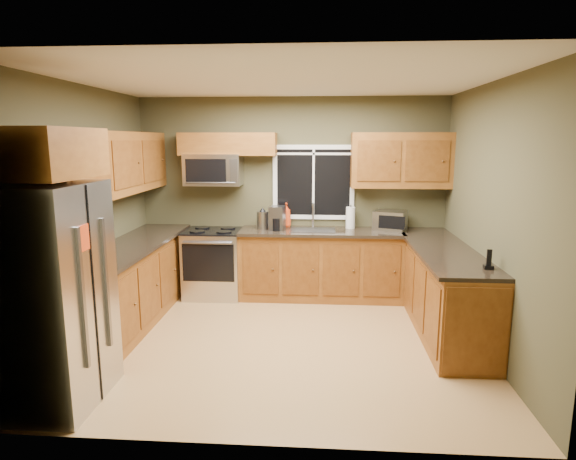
# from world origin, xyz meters

# --- Properties ---
(floor) EXTENTS (4.20, 4.20, 0.00)m
(floor) POSITION_xyz_m (0.00, 0.00, 0.00)
(floor) COLOR #AC804B
(floor) RESTS_ON ground
(ceiling) EXTENTS (4.20, 4.20, 0.00)m
(ceiling) POSITION_xyz_m (0.00, 0.00, 2.70)
(ceiling) COLOR white
(ceiling) RESTS_ON back_wall
(back_wall) EXTENTS (4.20, 0.00, 4.20)m
(back_wall) POSITION_xyz_m (0.00, 1.80, 1.35)
(back_wall) COLOR #444128
(back_wall) RESTS_ON ground
(front_wall) EXTENTS (4.20, 0.00, 4.20)m
(front_wall) POSITION_xyz_m (0.00, -1.80, 1.35)
(front_wall) COLOR #444128
(front_wall) RESTS_ON ground
(left_wall) EXTENTS (0.00, 3.60, 3.60)m
(left_wall) POSITION_xyz_m (-2.10, 0.00, 1.35)
(left_wall) COLOR #444128
(left_wall) RESTS_ON ground
(right_wall) EXTENTS (0.00, 3.60, 3.60)m
(right_wall) POSITION_xyz_m (2.10, 0.00, 1.35)
(right_wall) COLOR #444128
(right_wall) RESTS_ON ground
(window) EXTENTS (1.12, 0.03, 1.02)m
(window) POSITION_xyz_m (0.30, 1.78, 1.55)
(window) COLOR white
(window) RESTS_ON back_wall
(base_cabinets_left) EXTENTS (0.60, 2.65, 0.90)m
(base_cabinets_left) POSITION_xyz_m (-1.80, 0.48, 0.45)
(base_cabinets_left) COLOR brown
(base_cabinets_left) RESTS_ON ground
(countertop_left) EXTENTS (0.65, 2.65, 0.04)m
(countertop_left) POSITION_xyz_m (-1.78, 0.48, 0.92)
(countertop_left) COLOR black
(countertop_left) RESTS_ON base_cabinets_left
(base_cabinets_back) EXTENTS (2.17, 0.60, 0.90)m
(base_cabinets_back) POSITION_xyz_m (0.42, 1.50, 0.45)
(base_cabinets_back) COLOR brown
(base_cabinets_back) RESTS_ON ground
(countertop_back) EXTENTS (2.17, 0.65, 0.04)m
(countertop_back) POSITION_xyz_m (0.42, 1.48, 0.92)
(countertop_back) COLOR black
(countertop_back) RESTS_ON base_cabinets_back
(base_cabinets_peninsula) EXTENTS (0.60, 2.52, 0.90)m
(base_cabinets_peninsula) POSITION_xyz_m (1.80, 0.54, 0.45)
(base_cabinets_peninsula) COLOR brown
(base_cabinets_peninsula) RESTS_ON ground
(countertop_peninsula) EXTENTS (0.65, 2.50, 0.04)m
(countertop_peninsula) POSITION_xyz_m (1.78, 0.55, 0.92)
(countertop_peninsula) COLOR black
(countertop_peninsula) RESTS_ON base_cabinets_peninsula
(upper_cabinets_left) EXTENTS (0.33, 2.65, 0.72)m
(upper_cabinets_left) POSITION_xyz_m (-1.94, 0.48, 1.86)
(upper_cabinets_left) COLOR brown
(upper_cabinets_left) RESTS_ON left_wall
(upper_cabinets_back_left) EXTENTS (1.30, 0.33, 0.30)m
(upper_cabinets_back_left) POSITION_xyz_m (-0.85, 1.64, 2.07)
(upper_cabinets_back_left) COLOR brown
(upper_cabinets_back_left) RESTS_ON back_wall
(upper_cabinets_back_right) EXTENTS (1.30, 0.33, 0.72)m
(upper_cabinets_back_right) POSITION_xyz_m (1.45, 1.64, 1.86)
(upper_cabinets_back_right) COLOR brown
(upper_cabinets_back_right) RESTS_ON back_wall
(upper_cabinet_over_fridge) EXTENTS (0.72, 0.90, 0.38)m
(upper_cabinet_over_fridge) POSITION_xyz_m (-1.74, -1.30, 2.03)
(upper_cabinet_over_fridge) COLOR brown
(upper_cabinet_over_fridge) RESTS_ON left_wall
(refrigerator) EXTENTS (0.74, 0.90, 1.80)m
(refrigerator) POSITION_xyz_m (-1.74, -1.30, 0.90)
(refrigerator) COLOR #B7B7BC
(refrigerator) RESTS_ON ground
(range) EXTENTS (0.76, 0.69, 0.94)m
(range) POSITION_xyz_m (-1.05, 1.47, 0.47)
(range) COLOR #B7B7BC
(range) RESTS_ON ground
(microwave) EXTENTS (0.76, 0.41, 0.42)m
(microwave) POSITION_xyz_m (-1.05, 1.61, 1.73)
(microwave) COLOR #B7B7BC
(microwave) RESTS_ON back_wall
(sink) EXTENTS (0.60, 0.42, 0.36)m
(sink) POSITION_xyz_m (0.30, 1.49, 0.95)
(sink) COLOR slate
(sink) RESTS_ON countertop_back
(toaster_oven) EXTENTS (0.49, 0.44, 0.25)m
(toaster_oven) POSITION_xyz_m (1.33, 1.58, 1.07)
(toaster_oven) COLOR #B7B7BC
(toaster_oven) RESTS_ON countertop_back
(coffee_maker) EXTENTS (0.22, 0.28, 0.32)m
(coffee_maker) POSITION_xyz_m (-0.17, 1.47, 1.09)
(coffee_maker) COLOR slate
(coffee_maker) RESTS_ON countertop_back
(kettle) EXTENTS (0.21, 0.21, 0.29)m
(kettle) POSITION_xyz_m (-0.38, 1.53, 1.07)
(kettle) COLOR #B7B7BC
(kettle) RESTS_ON countertop_back
(paper_towel_roll) EXTENTS (0.13, 0.13, 0.32)m
(paper_towel_roll) POSITION_xyz_m (0.81, 1.65, 1.09)
(paper_towel_roll) COLOR white
(paper_towel_roll) RESTS_ON countertop_back
(soap_bottle_a) EXTENTS (0.15, 0.15, 0.33)m
(soap_bottle_a) POSITION_xyz_m (-0.07, 1.70, 1.11)
(soap_bottle_a) COLOR red
(soap_bottle_a) RESTS_ON countertop_back
(soap_bottle_c) EXTENTS (0.13, 0.13, 0.16)m
(soap_bottle_c) POSITION_xyz_m (-0.25, 1.62, 1.02)
(soap_bottle_c) COLOR white
(soap_bottle_c) RESTS_ON countertop_back
(cordless_phone) EXTENTS (0.09, 0.09, 0.19)m
(cordless_phone) POSITION_xyz_m (1.98, -0.37, 1.00)
(cordless_phone) COLOR black
(cordless_phone) RESTS_ON countertop_peninsula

